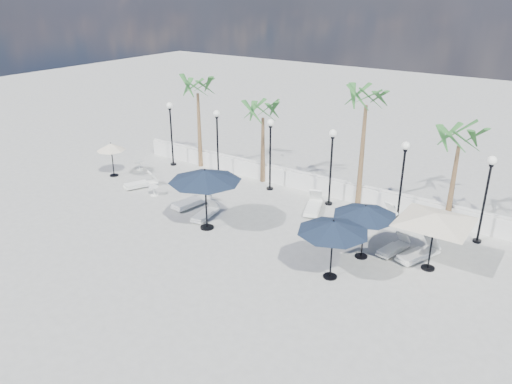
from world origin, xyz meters
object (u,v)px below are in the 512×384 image
Objects in this scene: lounger_6 at (393,248)px; parasol_cream_small at (111,147)px; lounger_1 at (192,201)px; parasol_cream_sq_a at (436,213)px; lounger_2 at (313,206)px; parasol_navy_right at (365,211)px; parasol_navy_mid at (333,227)px; lounger_4 at (418,253)px; parasol_navy_left at (205,176)px; lounger_0 at (141,183)px; lounger_3 at (205,213)px; lounger_5 at (381,216)px.

parasol_cream_small is (-16.38, -0.43, 1.49)m from lounger_6.
parasol_cream_sq_a is (11.43, 0.66, 2.07)m from lounger_1.
lounger_2 is 0.83× the size of parasol_navy_right.
parasol_navy_right reaches higher than lounger_1.
parasol_navy_mid is 1.04× the size of parasol_navy_right.
lounger_1 reaches higher than lounger_2.
parasol_cream_small is at bearing -155.94° from lounger_4.
lounger_2 is (5.24, 2.87, -0.01)m from lounger_1.
parasol_navy_left reaches higher than lounger_6.
parasol_cream_small is at bearing 177.59° from parasol_navy_right.
lounger_0 is 0.89× the size of lounger_2.
parasol_cream_sq_a is at bearing -1.47° from lounger_3.
lounger_3 reaches higher than lounger_5.
lounger_6 is 0.70× the size of parasol_navy_right.
parasol_navy_left is 6.94m from parasol_navy_right.
parasol_cream_sq_a reaches higher than lounger_1.
lounger_3 is 7.76m from parasol_navy_right.
lounger_0 is at bearing 169.35° from parasol_navy_mid.
parasol_navy_right reaches higher than lounger_0.
parasol_navy_mid is 3.91m from parasol_cream_sq_a.
lounger_4 is 0.65× the size of parasol_navy_left.
lounger_5 is at bearing 134.72° from lounger_6.
lounger_3 is at bearing -126.13° from lounger_5.
lounger_4 is 1.05× the size of parasol_cream_small.
parasol_navy_right reaches higher than lounger_5.
parasol_navy_left is (6.10, -1.79, 2.27)m from lounger_0.
parasol_navy_left is (2.18, -1.46, 2.23)m from lounger_1.
parasol_navy_right reaches higher than lounger_2.
parasol_navy_right is at bearing 80.52° from parasol_navy_mid.
lounger_0 is 3.01m from parasol_cream_small.
parasol_cream_small is at bearing -177.94° from lounger_1.
parasol_navy_mid is at bearing -99.48° from parasol_navy_right.
lounger_3 is 7.54m from parasol_navy_mid.
parasol_cream_small is (-6.51, 0.70, 1.44)m from lounger_1.
lounger_3 is 1.00× the size of lounger_5.
lounger_2 is 1.02× the size of lounger_4.
parasol_navy_left is 1.21× the size of parasol_navy_mid.
lounger_4 is at bearing 14.44° from lounger_1.
lounger_0 is at bearing 175.92° from lounger_2.
lounger_4 is 17.45m from parasol_cream_small.
parasol_navy_right is at bearing -3.58° from lounger_3.
lounger_6 is 16.45m from parasol_cream_small.
parasol_navy_left is at bearing -167.41° from parasol_navy_right.
lounger_2 is 5.75m from parasol_navy_left.
lounger_3 is 1.03× the size of lounger_6.
lounger_2 is at bearing -142.88° from lounger_5.
lounger_4 is at bearing 136.57° from parasol_cream_sq_a.
lounger_0 is at bearing -8.15° from parasol_cream_small.
lounger_6 is 2.29m from parasol_navy_right.
lounger_3 is 0.72× the size of parasol_navy_right.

